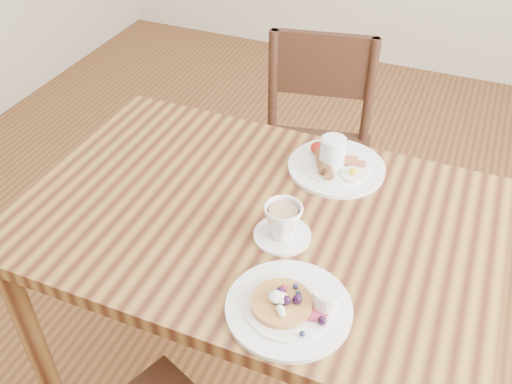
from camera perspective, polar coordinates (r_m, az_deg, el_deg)
ground at (r=2.02m, az=-0.00°, el=-18.31°), size 5.00×5.00×0.00m
dining_table at (r=1.52m, az=-0.00°, el=-4.95°), size 1.20×0.80×0.75m
chair_far at (r=2.15m, az=5.76°, el=4.58°), size 0.49×0.49×0.88m
pancake_plate at (r=1.23m, az=3.59°, el=-11.26°), size 0.27×0.27×0.06m
breakfast_plate at (r=1.60m, az=7.91°, el=2.63°), size 0.27×0.27×0.04m
teacup_saucer at (r=1.36m, az=2.70°, el=-3.12°), size 0.14×0.14×0.09m
water_glass at (r=1.57m, az=7.65°, el=3.69°), size 0.07×0.07×0.10m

